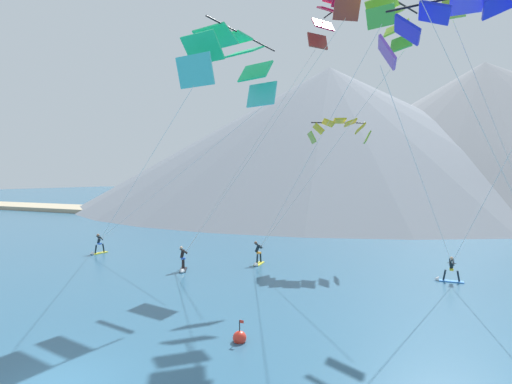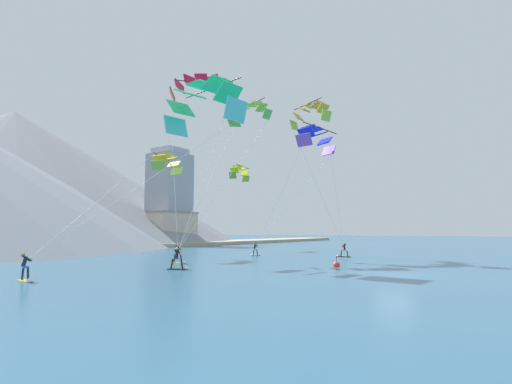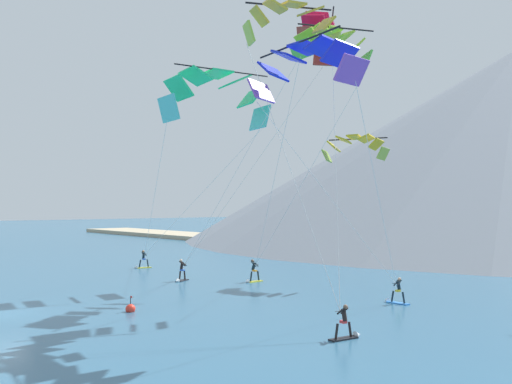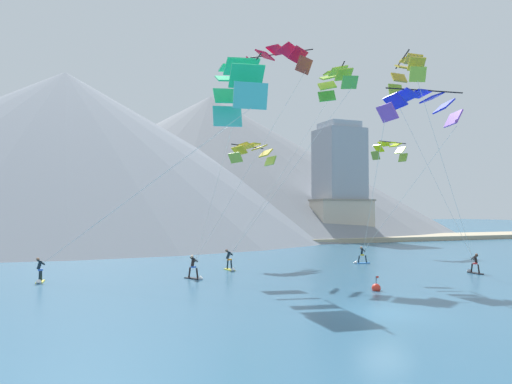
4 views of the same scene
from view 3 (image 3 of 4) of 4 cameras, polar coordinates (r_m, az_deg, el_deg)
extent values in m
plane|color=#2D5B7A|center=(34.92, -23.78, -11.13)|extent=(400.00, 400.00, 0.00)
cube|color=yellow|center=(56.04, -11.15, -7.43)|extent=(0.58, 1.48, 0.07)
cylinder|color=#14232D|center=(56.16, -10.78, -7.01)|extent=(0.15, 0.26, 0.75)
cylinder|color=#14232D|center=(55.85, -11.53, -7.03)|extent=(0.15, 0.26, 0.75)
cube|color=blue|center=(55.96, -11.15, -6.60)|extent=(0.34, 0.27, 0.12)
cylinder|color=#14232D|center=(56.00, -11.18, -6.25)|extent=(0.39, 0.26, 0.63)
cylinder|color=#14232D|center=(55.94, -11.02, -6.08)|extent=(0.54, 0.14, 0.41)
cylinder|color=#14232D|center=(55.85, -11.25, -6.08)|extent=(0.54, 0.14, 0.41)
cylinder|color=black|center=(55.73, -11.06, -6.12)|extent=(0.08, 0.52, 0.03)
sphere|color=#9E7051|center=(56.07, -11.22, -5.83)|extent=(0.23, 0.23, 0.23)
cone|color=white|center=(55.70, -11.98, -7.40)|extent=(0.39, 0.34, 0.36)
cube|color=black|center=(26.62, 8.73, -14.29)|extent=(0.61, 1.48, 0.07)
cylinder|color=black|center=(26.28, 8.07, -13.63)|extent=(0.14, 0.24, 0.69)
cylinder|color=black|center=(26.80, 9.38, -13.38)|extent=(0.14, 0.24, 0.69)
cube|color=red|center=(26.46, 8.73, -12.71)|extent=(0.31, 0.25, 0.12)
cylinder|color=black|center=(26.36, 8.81, -12.06)|extent=(0.35, 0.24, 0.58)
cylinder|color=black|center=(26.33, 8.48, -11.70)|extent=(0.50, 0.14, 0.38)
cylinder|color=black|center=(26.48, 8.84, -11.65)|extent=(0.50, 0.14, 0.38)
cylinder|color=black|center=(26.54, 8.39, -11.68)|extent=(0.09, 0.52, 0.03)
sphere|color=brown|center=(26.23, 8.94, -11.28)|extent=(0.21, 0.21, 0.21)
cone|color=white|center=(27.18, 10.14, -13.87)|extent=(0.39, 0.34, 0.36)
cube|color=yellow|center=(45.21, -0.13, -8.93)|extent=(0.56, 1.47, 0.07)
cylinder|color=#14232D|center=(45.44, 0.23, -8.36)|extent=(0.15, 0.27, 0.77)
cylinder|color=#14232D|center=(44.88, -0.49, -8.45)|extent=(0.15, 0.27, 0.77)
cube|color=orange|center=(45.11, -0.13, -7.87)|extent=(0.34, 0.27, 0.12)
cylinder|color=#14232D|center=(45.15, -0.23, -7.42)|extent=(0.46, 0.27, 0.66)
cylinder|color=#14232D|center=(45.14, -0.02, -7.19)|extent=(0.56, 0.13, 0.43)
cylinder|color=#14232D|center=(44.97, -0.25, -7.21)|extent=(0.56, 0.13, 0.43)
cylinder|color=black|center=(44.93, 0.03, -7.25)|extent=(0.07, 0.52, 0.03)
sphere|color=brown|center=(45.22, -0.37, -6.90)|extent=(0.24, 0.24, 0.24)
cone|color=white|center=(44.60, -0.93, -8.95)|extent=(0.38, 0.33, 0.36)
cube|color=black|center=(46.13, -7.38, -8.77)|extent=(1.08, 1.47, 0.07)
cylinder|color=black|center=(46.42, -7.15, -8.21)|extent=(0.23, 0.28, 0.76)
cylinder|color=black|center=(45.73, -7.62, -8.32)|extent=(0.23, 0.28, 0.76)
cube|color=blue|center=(46.03, -7.38, -7.75)|extent=(0.40, 0.37, 0.12)
cylinder|color=black|center=(46.01, -7.44, -7.32)|extent=(0.40, 0.36, 0.64)
cylinder|color=black|center=(46.06, -7.25, -7.09)|extent=(0.52, 0.34, 0.42)
cylinder|color=black|center=(45.84, -7.40, -7.12)|extent=(0.52, 0.34, 0.42)
cylinder|color=black|center=(45.87, -7.13, -7.15)|extent=(0.28, 0.47, 0.03)
sphere|color=beige|center=(46.01, -7.52, -6.80)|extent=(0.23, 0.23, 0.23)
cone|color=white|center=(45.36, -7.91, -8.81)|extent=(0.46, 0.44, 0.36)
cube|color=#337FDB|center=(36.48, 14.02, -10.72)|extent=(1.45, 0.47, 0.07)
cylinder|color=#14232D|center=(36.19, 14.54, -10.19)|extent=(0.23, 0.12, 0.69)
cylinder|color=#14232D|center=(36.64, 13.50, -10.09)|extent=(0.23, 0.12, 0.69)
cube|color=yellow|center=(36.36, 14.01, -9.55)|extent=(0.22, 0.29, 0.12)
cylinder|color=#14232D|center=(36.37, 14.07, -9.05)|extent=(0.21, 0.35, 0.58)
cylinder|color=#14232D|center=(36.20, 14.12, -8.82)|extent=(0.09, 0.50, 0.38)
cylinder|color=#14232D|center=(36.33, 13.83, -8.80)|extent=(0.09, 0.50, 0.38)
cylinder|color=black|center=(36.12, 13.81, -8.88)|extent=(0.52, 0.04, 0.03)
sphere|color=tan|center=(36.41, 14.16, -8.45)|extent=(0.21, 0.21, 0.21)
cone|color=white|center=(36.96, 12.89, -10.50)|extent=(0.31, 0.37, 0.36)
cube|color=#47C9C8|center=(45.73, 0.39, 7.42)|extent=(2.50, 0.98, 1.84)
cube|color=#21DA80|center=(45.61, -0.52, 9.45)|extent=(2.58, 1.64, 1.56)
cube|color=#21DA80|center=(45.13, -2.09, 10.97)|extent=(2.64, 2.04, 0.99)
cube|color=#21DA80|center=(44.37, -4.05, 11.70)|extent=(2.66, 2.12, 0.23)
cube|color=#21DA80|center=(43.46, -6.07, 11.46)|extent=(2.64, 1.95, 0.99)
cube|color=#21DA80|center=(42.57, -7.75, 10.25)|extent=(2.59, 1.47, 1.56)
cube|color=#47C9C8|center=(41.88, -8.74, 8.25)|extent=(2.52, 0.77, 1.84)
cylinder|color=black|center=(43.45, -3.31, 12.04)|extent=(1.34, 7.71, 0.10)
cylinder|color=silver|center=(50.14, -5.83, -0.53)|extent=(14.25, 2.51, 10.78)
cylinder|color=silver|center=(48.37, -10.14, -0.48)|extent=(13.31, 5.70, 10.78)
cube|color=#98C73B|center=(31.09, -0.71, 15.58)|extent=(1.23, 0.95, 1.15)
cube|color=gold|center=(31.44, 0.34, 17.15)|extent=(1.36, 1.28, 1.02)
cube|color=gold|center=(31.89, 1.92, 18.07)|extent=(1.45, 1.45, 0.71)
cube|color=gold|center=(32.36, 3.75, 18.20)|extent=(1.49, 1.44, 0.28)
cube|color=gold|center=(32.75, 5.47, 17.55)|extent=(1.46, 1.33, 0.71)
cube|color=gold|center=(33.01, 6.81, 16.25)|extent=(1.40, 1.06, 1.02)
cube|color=#98C73B|center=(33.10, 7.55, 14.53)|extent=(1.29, 0.67, 1.15)
cylinder|color=black|center=(32.83, 3.33, 18.04)|extent=(2.26, 4.44, 0.10)
cylinder|color=silver|center=(27.91, 3.39, 2.52)|extent=(5.81, 0.77, 13.30)
cylinder|color=silver|center=(29.09, 8.00, 2.37)|extent=(4.18, 4.18, 13.30)
cube|color=green|center=(39.82, 10.75, 12.77)|extent=(1.55, 1.16, 1.23)
cube|color=#9BD12D|center=(39.77, 9.82, 14.01)|extent=(1.60, 1.37, 1.14)
cube|color=#9BD12D|center=(39.45, 8.65, 14.96)|extent=(1.65, 1.42, 0.89)
cube|color=#9BD12D|center=(38.90, 7.38, 15.49)|extent=(1.67, 1.32, 0.52)
cube|color=#9BD12D|center=(38.17, 6.17, 15.51)|extent=(1.68, 1.14, 0.89)
cube|color=#9BD12D|center=(37.38, 5.19, 15.01)|extent=(1.66, 0.95, 1.14)
cube|color=green|center=(36.61, 4.59, 14.01)|extent=(1.62, 0.74, 1.23)
cylinder|color=black|center=(38.45, 8.05, 15.97)|extent=(2.19, 4.89, 0.10)
cylinder|color=silver|center=(41.54, 5.17, 1.82)|extent=(10.01, 1.35, 13.85)
cylinder|color=silver|center=(39.93, 1.98, 1.95)|extent=(9.22, 4.22, 13.85)
cube|color=maroon|center=(47.07, 6.81, 13.14)|extent=(1.59, 1.68, 1.43)
cube|color=red|center=(46.62, 6.91, 14.64)|extent=(1.86, 1.96, 1.27)
cube|color=red|center=(45.77, 6.85, 15.88)|extent=(2.05, 2.09, 0.93)
cube|color=red|center=(44.63, 6.62, 16.67)|extent=(2.15, 2.06, 0.44)
cube|color=red|center=(43.35, 6.25, 16.87)|extent=(2.15, 1.91, 0.93)
cube|color=red|center=(42.14, 5.78, 16.39)|extent=(2.07, 1.61, 1.27)
cube|color=maroon|center=(41.17, 5.30, 15.26)|extent=(1.88, 1.21, 1.43)
cylinder|color=black|center=(44.47, 7.61, 16.54)|extent=(4.46, 4.57, 0.10)
cylinder|color=silver|center=(45.50, -0.17, 2.75)|extent=(7.00, 8.58, 15.81)
cylinder|color=silver|center=(42.34, -1.46, 3.05)|extent=(10.62, 3.05, 15.81)
cube|color=purple|center=(28.18, 9.55, 11.91)|extent=(0.99, 1.61, 1.33)
cube|color=#1623D2|center=(29.05, 8.38, 13.46)|extent=(1.25, 1.62, 1.12)
cube|color=#1623D2|center=(30.01, 6.80, 14.22)|extent=(1.37, 1.62, 0.78)
cube|color=#1623D2|center=(30.93, 5.03, 14.15)|extent=(1.37, 1.62, 0.35)
cube|color=#1623D2|center=(31.72, 3.29, 13.35)|extent=(1.41, 1.62, 0.78)
cube|color=#1623D2|center=(32.31, 1.74, 11.93)|extent=(1.29, 1.62, 1.12)
cube|color=purple|center=(32.64, 0.53, 10.06)|extent=(1.02, 1.61, 1.33)
cylinder|color=black|center=(30.47, 4.07, 14.59)|extent=(6.73, 1.00, 0.10)
cylinder|color=silver|center=(31.48, 12.13, -0.30)|extent=(3.68, 8.12, 10.66)
cylinder|color=silver|center=(33.75, 7.29, -0.39)|extent=(3.50, 8.20, 10.66)
cube|color=#88B03A|center=(47.10, 7.10, 3.58)|extent=(1.18, 1.53, 1.03)
cube|color=gold|center=(47.04, 7.79, 4.52)|extent=(1.40, 1.64, 0.90)
cube|color=gold|center=(46.86, 8.76, 5.17)|extent=(1.49, 1.71, 0.64)
cube|color=gold|center=(46.59, 9.87, 5.43)|extent=(1.47, 1.75, 0.30)
cube|color=gold|center=(46.25, 10.97, 5.26)|extent=(1.39, 1.73, 0.64)
cube|color=gold|center=(45.89, 11.93, 4.69)|extent=(1.19, 1.70, 0.90)
cube|color=#88B03A|center=(45.57, 12.60, 3.76)|extent=(0.90, 1.62, 1.03)
cylinder|color=black|center=(47.20, 10.13, 5.25)|extent=(4.29, 2.32, 0.10)
sphere|color=red|center=(33.57, -12.45, -11.35)|extent=(0.56, 0.56, 0.56)
cylinder|color=black|center=(33.48, -12.44, -10.51)|extent=(0.04, 0.04, 0.44)
cube|color=red|center=(33.38, -12.37, -10.23)|extent=(0.18, 0.01, 0.12)
cube|color=tan|center=(67.63, 20.55, -6.05)|extent=(180.00, 10.00, 0.70)
cube|color=beige|center=(82.56, 10.30, -4.02)|extent=(5.05, 5.63, 4.21)
cube|color=gray|center=(82.48, 10.29, -2.46)|extent=(5.25, 5.85, 0.30)
cube|color=#A89E8E|center=(71.91, 22.28, -4.00)|extent=(9.70, 5.50, 5.09)
cube|color=slate|center=(71.83, 22.26, -1.85)|extent=(10.09, 5.72, 0.30)
camera|label=1|loc=(22.15, -37.12, 0.66)|focal=28.00mm
camera|label=2|loc=(61.14, -38.26, -3.84)|focal=28.00mm
camera|label=4|loc=(48.79, -52.88, -2.02)|focal=35.00mm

